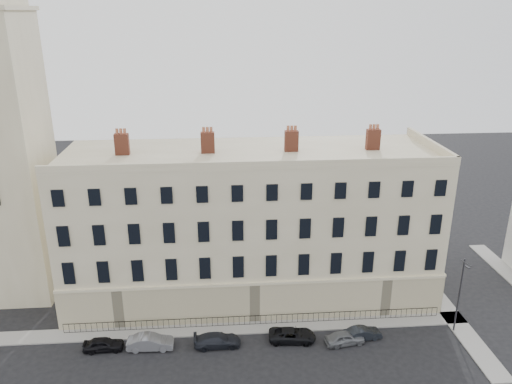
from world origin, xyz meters
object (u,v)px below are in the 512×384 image
(car_c, at_px, (217,340))
(car_d, at_px, (292,335))
(car_f, at_px, (363,333))
(streetlamp, at_px, (460,293))
(car_a, at_px, (103,344))
(car_b, at_px, (150,342))
(car_e, at_px, (345,338))

(car_c, bearing_deg, car_d, -90.30)
(car_f, relative_size, streetlamp, 0.46)
(car_a, distance_m, streetlamp, 31.68)
(car_b, xyz_separation_m, streetlamp, (27.45, 0.29, 3.46))
(car_b, relative_size, car_d, 0.95)
(car_a, xyz_separation_m, car_c, (9.83, -0.21, 0.01))
(car_a, height_order, car_d, car_a)
(car_e, bearing_deg, car_d, 71.24)
(car_b, bearing_deg, car_a, 89.33)
(car_d, bearing_deg, car_b, 95.83)
(car_f, xyz_separation_m, streetlamp, (8.66, 0.35, 3.56))
(car_b, bearing_deg, streetlamp, -88.30)
(car_b, relative_size, car_e, 1.12)
(car_b, height_order, streetlamp, streetlamp)
(car_b, distance_m, car_e, 17.03)
(streetlamp, bearing_deg, car_d, 164.87)
(car_e, relative_size, streetlamp, 0.48)
(car_a, relative_size, streetlamp, 0.46)
(car_d, relative_size, streetlamp, 0.56)
(car_d, bearing_deg, streetlamp, -84.34)
(car_f, height_order, streetlamp, streetlamp)
(car_f, bearing_deg, car_b, 82.17)
(car_d, bearing_deg, car_c, 97.17)
(car_a, distance_m, car_b, 4.04)
(car_a, relative_size, car_e, 0.97)
(car_b, height_order, car_c, car_b)
(car_c, distance_m, streetlamp, 21.94)
(car_c, height_order, car_f, car_c)
(car_a, height_order, car_f, car_a)
(streetlamp, bearing_deg, car_a, 164.64)
(car_b, distance_m, car_d, 12.46)
(car_a, distance_m, car_d, 16.49)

